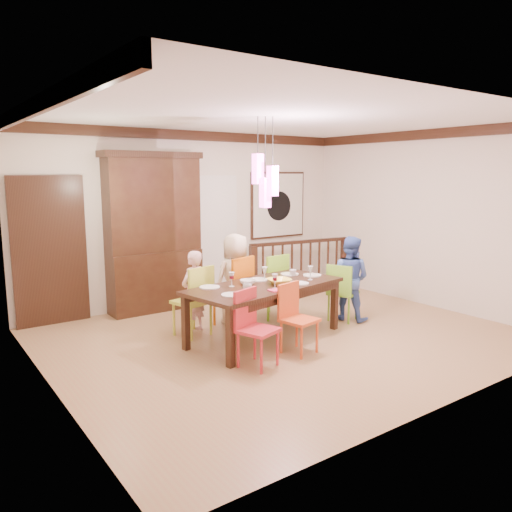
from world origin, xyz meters
TOP-DOWN VIEW (x-y plane):
  - floor at (0.00, 0.00)m, footprint 6.00×6.00m
  - ceiling at (0.00, 0.00)m, footprint 6.00×6.00m
  - wall_back at (0.00, 2.50)m, footprint 6.00×0.00m
  - wall_left at (-3.00, 0.00)m, footprint 0.00×5.00m
  - wall_right at (3.00, 0.00)m, footprint 0.00×5.00m
  - crown_molding at (0.00, 0.00)m, footprint 6.00×5.00m
  - panel_door at (-2.40, 2.45)m, footprint 1.04×0.07m
  - white_doorway at (0.35, 2.46)m, footprint 0.97×0.05m
  - painting at (1.80, 2.46)m, footprint 1.25×0.06m
  - pendant_cluster at (-0.27, 0.08)m, footprint 0.27×0.21m
  - dining_table at (-0.27, 0.08)m, footprint 2.30×1.34m
  - chair_far_left at (-0.99, 0.78)m, footprint 0.52×0.52m
  - chair_far_mid at (-0.28, 0.87)m, footprint 0.57×0.57m
  - chair_far_right at (0.40, 0.89)m, footprint 0.49×0.49m
  - chair_near_left at (-0.92, -0.66)m, footprint 0.51×0.51m
  - chair_near_mid at (-0.25, -0.59)m, footprint 0.46×0.46m
  - chair_end_right at (1.20, 0.10)m, footprint 0.52×0.52m
  - china_hutch at (-0.84, 2.30)m, footprint 1.60×0.46m
  - balustrade at (1.96, 1.95)m, footprint 2.18×0.37m
  - person_far_left at (-0.90, 0.90)m, footprint 0.50×0.42m
  - person_far_mid at (-0.21, 0.88)m, footprint 0.67×0.45m
  - person_end_right at (1.31, 0.07)m, footprint 0.69×0.76m
  - serving_bowl at (-0.12, -0.03)m, footprint 0.36×0.36m
  - small_bowl at (-0.48, 0.19)m, footprint 0.27×0.27m
  - cup_left at (-0.66, -0.08)m, footprint 0.14×0.14m
  - cup_right at (0.37, 0.28)m, footprint 0.12×0.12m
  - plate_far_left at (-0.98, 0.32)m, footprint 0.26×0.26m
  - plate_far_mid at (-0.20, 0.34)m, footprint 0.26×0.26m
  - plate_far_right at (0.39, 0.38)m, footprint 0.26×0.26m
  - plate_near_left at (-0.96, -0.19)m, footprint 0.26×0.26m
  - plate_near_mid at (0.11, -0.16)m, footprint 0.26×0.26m
  - plate_end_right at (0.61, 0.13)m, footprint 0.26×0.26m
  - wine_glass_a at (-0.71, 0.21)m, footprint 0.08×0.08m
  - wine_glass_b at (-0.15, 0.26)m, footprint 0.08×0.08m
  - wine_glass_c at (-0.33, -0.21)m, footprint 0.08×0.08m
  - wine_glass_d at (0.40, -0.06)m, footprint 0.08×0.08m
  - napkin at (-0.38, -0.30)m, footprint 0.18×0.14m

SIDE VIEW (x-z plane):
  - floor at x=0.00m, z-range 0.00..0.00m
  - chair_near_mid at x=-0.25m, z-range 0.06..0.92m
  - chair_end_right at x=1.20m, z-range 0.06..0.93m
  - balustrade at x=1.96m, z-range 0.02..0.98m
  - chair_near_left at x=-0.92m, z-range 0.06..0.95m
  - chair_far_left at x=-0.99m, z-range 0.07..1.04m
  - chair_far_right at x=0.40m, z-range 0.07..1.06m
  - person_far_left at x=-0.90m, z-range 0.00..1.15m
  - chair_far_mid at x=-0.28m, z-range 0.07..1.10m
  - person_end_right at x=1.31m, z-range 0.00..1.27m
  - dining_table at x=-0.27m, z-range 0.29..1.04m
  - person_far_mid at x=-0.21m, z-range 0.00..1.34m
  - plate_far_left at x=-0.98m, z-range 0.75..0.76m
  - plate_far_mid at x=-0.20m, z-range 0.75..0.76m
  - plate_far_right at x=0.39m, z-range 0.75..0.76m
  - plate_near_left at x=-0.96m, z-range 0.75..0.76m
  - plate_near_mid at x=0.11m, z-range 0.75..0.76m
  - plate_end_right at x=0.61m, z-range 0.75..0.76m
  - napkin at x=-0.38m, z-range 0.75..0.76m
  - small_bowl at x=-0.48m, z-range 0.75..0.81m
  - serving_bowl at x=-0.12m, z-range 0.75..0.83m
  - cup_left at x=-0.66m, z-range 0.75..0.84m
  - cup_right at x=0.37m, z-range 0.75..0.84m
  - wine_glass_a at x=-0.71m, z-range 0.75..0.94m
  - wine_glass_b at x=-0.15m, z-range 0.75..0.94m
  - wine_glass_c at x=-0.33m, z-range 0.75..0.94m
  - wine_glass_d at x=0.40m, z-range 0.75..0.94m
  - panel_door at x=-2.40m, z-range -0.07..2.17m
  - white_doorway at x=0.35m, z-range -0.06..2.16m
  - china_hutch at x=-0.84m, z-range 0.00..2.53m
  - wall_back at x=0.00m, z-range -1.55..4.45m
  - wall_left at x=-3.00m, z-range -1.05..3.95m
  - wall_right at x=3.00m, z-range -1.05..3.95m
  - painting at x=1.80m, z-range 0.97..2.22m
  - pendant_cluster at x=-0.27m, z-range 1.54..2.68m
  - crown_molding at x=0.00m, z-range 2.74..2.90m
  - ceiling at x=0.00m, z-range 2.90..2.90m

